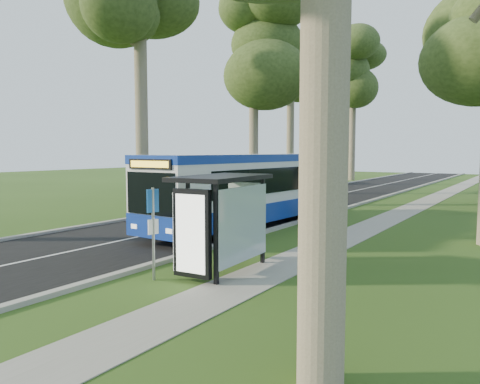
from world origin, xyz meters
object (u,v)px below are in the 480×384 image
object	(u,v)px
litter_bin	(314,213)
car_white	(287,179)
bus	(251,189)
bus_stop_sign	(153,222)
bus_shelter	(217,206)
car_silver	(328,177)

from	to	relation	value
litter_bin	car_white	world-z (taller)	car_white
bus	bus_stop_sign	size ratio (longest dim) A/B	5.07
bus	bus_shelter	world-z (taller)	bus
bus	car_white	distance (m)	20.20
car_white	car_silver	bearing A→B (deg)	98.25
car_silver	litter_bin	bearing A→B (deg)	-80.19
car_silver	car_white	bearing A→B (deg)	-105.93
bus_shelter	car_white	xyz separation A→B (m)	(-11.08, 25.79, -0.99)
bus	litter_bin	distance (m)	3.05
car_silver	bus_shelter	bearing A→B (deg)	-83.51
bus_stop_sign	litter_bin	xyz separation A→B (m)	(-0.25, 10.34, -0.97)
litter_bin	car_silver	size ratio (longest dim) A/B	0.23
bus_shelter	car_white	distance (m)	28.09
bus_shelter	car_silver	distance (m)	34.90
bus_shelter	car_white	bearing A→B (deg)	109.64
bus	car_white	bearing A→B (deg)	115.47
bus_shelter	litter_bin	distance (m)	9.26
bus_stop_sign	bus	bearing A→B (deg)	120.64
bus_shelter	litter_bin	bearing A→B (deg)	94.34
bus_stop_sign	car_silver	distance (m)	35.82
car_white	bus	bearing A→B (deg)	-54.21
litter_bin	car_silver	bearing A→B (deg)	110.72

